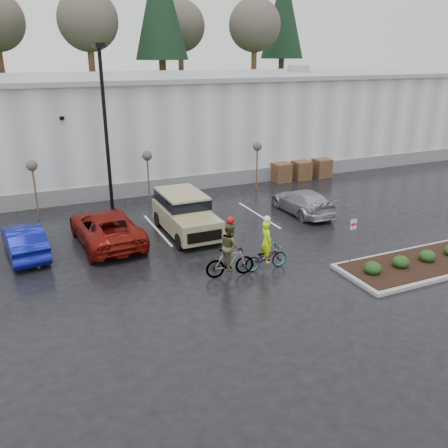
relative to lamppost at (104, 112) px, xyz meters
name	(u,v)px	position (x,y,z in m)	size (l,w,h in m)	color
ground	(275,285)	(4.00, -12.00, -5.69)	(120.00, 120.00, 0.00)	black
warehouse	(134,123)	(4.00, 9.99, -2.04)	(60.50, 15.50, 7.20)	#B4B6B9
wooded_ridge	(87,104)	(4.00, 33.00, -2.69)	(80.00, 25.00, 6.00)	#203A18
lamppost	(104,112)	(0.00, 0.00, 0.00)	(0.50, 1.00, 9.22)	black
sapling_west	(32,169)	(-4.00, 1.00, -2.96)	(0.60, 0.60, 3.20)	#523421
sapling_mid	(147,159)	(2.50, 1.00, -2.96)	(0.60, 0.60, 3.20)	#523421
sapling_east	(257,149)	(10.00, 1.00, -2.96)	(0.60, 0.60, 3.20)	#523421
pallet_stack_a	(281,172)	(12.50, 2.00, -5.01)	(1.20, 1.20, 1.35)	#523421
pallet_stack_b	(301,170)	(14.20, 2.00, -5.01)	(1.20, 1.20, 1.35)	#523421
pallet_stack_c	(322,168)	(16.00, 2.00, -5.01)	(1.20, 1.20, 1.35)	#523421
curb_island	(426,263)	(11.00, -13.00, -5.61)	(8.00, 3.00, 0.15)	gray
mulch_bed	(426,261)	(11.00, -13.00, -5.52)	(7.60, 2.60, 0.04)	black
shrub_a	(373,268)	(8.00, -13.00, -5.27)	(0.70, 0.70, 0.52)	#153311
shrub_b	(401,262)	(9.50, -13.00, -5.27)	(0.70, 0.70, 0.52)	#153311
shrub_c	(427,256)	(11.00, -13.00, -5.27)	(0.70, 0.70, 0.52)	#153311
fire_lane_sign	(352,236)	(7.80, -11.80, -4.28)	(0.30, 0.05, 2.20)	gray
car_blue	(24,240)	(-4.93, -4.72, -4.95)	(1.55, 4.44, 1.46)	navy
car_red	(106,227)	(-1.24, -4.76, -4.87)	(2.69, 5.83, 1.62)	maroon
suv_tan	(186,215)	(2.71, -5.17, -4.66)	(2.20, 5.10, 2.06)	tan
car_far_silver	(302,202)	(9.94, -4.73, -5.00)	(1.92, 4.74, 1.37)	#ABACB3
cyclist_hivis	(266,253)	(4.38, -10.50, -4.94)	(1.99, 0.72, 2.41)	#3F3F44
cyclist_olive	(230,255)	(2.70, -10.50, -4.75)	(2.05, 1.01, 2.60)	#3F3F44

